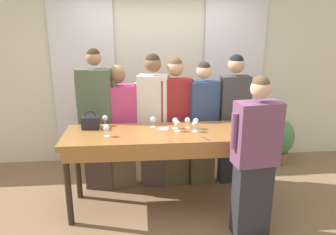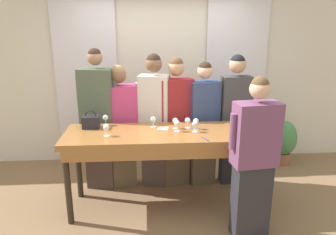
{
  "view_description": "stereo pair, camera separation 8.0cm",
  "coord_description": "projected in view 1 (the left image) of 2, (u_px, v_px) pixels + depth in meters",
  "views": [
    {
      "loc": [
        -0.32,
        -3.54,
        2.2
      ],
      "look_at": [
        0.0,
        0.07,
        1.11
      ],
      "focal_mm": 35.0,
      "sensor_mm": 36.0,
      "label": 1
    },
    {
      "loc": [
        -0.24,
        -3.55,
        2.2
      ],
      "look_at": [
        0.0,
        0.07,
        1.11
      ],
      "focal_mm": 35.0,
      "sensor_mm": 36.0,
      "label": 2
    }
  ],
  "objects": [
    {
      "name": "napkin",
      "position": [
        163.0,
        128.0,
        3.87
      ],
      "size": [
        0.15,
        0.15,
        0.0
      ],
      "color": "white",
      "rests_on": "tasting_bar"
    },
    {
      "name": "guest_cream_sweater",
      "position": [
        153.0,
        119.0,
        4.29
      ],
      "size": [
        0.5,
        0.31,
        1.79
      ],
      "color": "#473833",
      "rests_on": "ground_plane"
    },
    {
      "name": "curtain_panel_right",
      "position": [
        233.0,
        76.0,
        5.12
      ],
      "size": [
        0.93,
        0.03,
        2.69
      ],
      "color": "white",
      "rests_on": "ground_plane"
    },
    {
      "name": "guest_beige_cap",
      "position": [
        233.0,
        117.0,
        4.38
      ],
      "size": [
        0.49,
        0.23,
        1.78
      ],
      "color": "#28282D",
      "rests_on": "ground_plane"
    },
    {
      "name": "guest_olive_jacket",
      "position": [
        98.0,
        121.0,
        4.23
      ],
      "size": [
        0.54,
        0.34,
        1.86
      ],
      "color": "#473833",
      "rests_on": "ground_plane"
    },
    {
      "name": "pen",
      "position": [
        206.0,
        139.0,
        3.53
      ],
      "size": [
        0.06,
        0.12,
        0.01
      ],
      "color": "#193399",
      "rests_on": "tasting_bar"
    },
    {
      "name": "wine_glass_back_right",
      "position": [
        196.0,
        122.0,
        3.84
      ],
      "size": [
        0.07,
        0.07,
        0.13
      ],
      "color": "white",
      "rests_on": "tasting_bar"
    },
    {
      "name": "handbag",
      "position": [
        91.0,
        122.0,
        3.86
      ],
      "size": [
        0.2,
        0.15,
        0.22
      ],
      "color": "#232328",
      "rests_on": "tasting_bar"
    },
    {
      "name": "tasting_bar",
      "position": [
        169.0,
        140.0,
        3.77
      ],
      "size": [
        2.38,
        0.73,
        0.96
      ],
      "color": "#9E6633",
      "rests_on": "ground_plane"
    },
    {
      "name": "guest_navy_coat",
      "position": [
        202.0,
        123.0,
        4.37
      ],
      "size": [
        0.5,
        0.3,
        1.69
      ],
      "color": "brown",
      "rests_on": "ground_plane"
    },
    {
      "name": "ground_plane",
      "position": [
        169.0,
        205.0,
        4.04
      ],
      "size": [
        18.0,
        18.0,
        0.0
      ],
      "primitive_type": "plane",
      "color": "#846647"
    },
    {
      "name": "wine_glass_front_mid",
      "position": [
        244.0,
        120.0,
        3.91
      ],
      "size": [
        0.07,
        0.07,
        0.13
      ],
      "color": "white",
      "rests_on": "tasting_bar"
    },
    {
      "name": "wine_glass_front_left",
      "position": [
        236.0,
        125.0,
        3.69
      ],
      "size": [
        0.07,
        0.07,
        0.13
      ],
      "color": "white",
      "rests_on": "tasting_bar"
    },
    {
      "name": "wall_back",
      "position": [
        160.0,
        73.0,
        5.07
      ],
      "size": [
        12.0,
        0.06,
        2.8
      ],
      "color": "silver",
      "rests_on": "ground_plane"
    },
    {
      "name": "wine_glass_near_host",
      "position": [
        106.0,
        129.0,
        3.59
      ],
      "size": [
        0.07,
        0.07,
        0.13
      ],
      "color": "white",
      "rests_on": "tasting_bar"
    },
    {
      "name": "potted_plant",
      "position": [
        282.0,
        140.0,
        5.13
      ],
      "size": [
        0.38,
        0.38,
        0.7
      ],
      "color": "#935B3D",
      "rests_on": "ground_plane"
    },
    {
      "name": "wine_glass_center_mid",
      "position": [
        175.0,
        121.0,
        3.86
      ],
      "size": [
        0.07,
        0.07,
        0.13
      ],
      "color": "white",
      "rests_on": "tasting_bar"
    },
    {
      "name": "wine_glass_center_right",
      "position": [
        188.0,
        121.0,
        3.87
      ],
      "size": [
        0.07,
        0.07,
        0.13
      ],
      "color": "white",
      "rests_on": "tasting_bar"
    },
    {
      "name": "wine_glass_by_bottle",
      "position": [
        234.0,
        130.0,
        3.56
      ],
      "size": [
        0.07,
        0.07,
        0.13
      ],
      "color": "white",
      "rests_on": "tasting_bar"
    },
    {
      "name": "guest_striped_shirt",
      "position": [
        175.0,
        121.0,
        4.33
      ],
      "size": [
        0.54,
        0.29,
        1.75
      ],
      "color": "brown",
      "rests_on": "ground_plane"
    },
    {
      "name": "wine_glass_front_right",
      "position": [
        153.0,
        120.0,
        3.9
      ],
      "size": [
        0.07,
        0.07,
        0.13
      ],
      "color": "white",
      "rests_on": "tasting_bar"
    },
    {
      "name": "guest_pink_top",
      "position": [
        120.0,
        127.0,
        4.28
      ],
      "size": [
        0.55,
        0.3,
        1.66
      ],
      "color": "brown",
      "rests_on": "ground_plane"
    },
    {
      "name": "wine_glass_back_mid",
      "position": [
        177.0,
        124.0,
        3.76
      ],
      "size": [
        0.07,
        0.07,
        0.13
      ],
      "color": "white",
      "rests_on": "tasting_bar"
    },
    {
      "name": "curtain_panel_left",
      "position": [
        84.0,
        78.0,
        4.93
      ],
      "size": [
        0.93,
        0.03,
        2.69
      ],
      "color": "white",
      "rests_on": "ground_plane"
    },
    {
      "name": "wine_glass_back_left",
      "position": [
        195.0,
        124.0,
        3.74
      ],
      "size": [
        0.07,
        0.07,
        0.13
      ],
      "color": "white",
      "rests_on": "tasting_bar"
    },
    {
      "name": "wine_glass_center_left",
      "position": [
        105.0,
        118.0,
        3.96
      ],
      "size": [
        0.07,
        0.07,
        0.13
      ],
      "color": "white",
      "rests_on": "tasting_bar"
    },
    {
      "name": "wine_bottle",
      "position": [
        266.0,
        124.0,
        3.62
      ],
      "size": [
        0.08,
        0.08,
        0.35
      ],
      "color": "black",
      "rests_on": "tasting_bar"
    },
    {
      "name": "host_pouring",
      "position": [
        255.0,
        159.0,
        3.27
      ],
      "size": [
        0.55,
        0.29,
        1.7
      ],
      "color": "#28282D",
      "rests_on": "ground_plane"
    }
  ]
}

